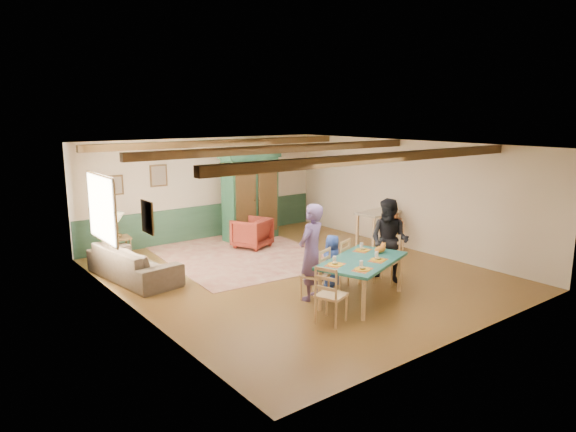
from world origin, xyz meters
TOP-DOWN VIEW (x-y plane):
  - floor at (0.00, 0.00)m, footprint 8.00×8.00m
  - wall_back at (0.00, 4.00)m, footprint 7.00×0.02m
  - wall_left at (-3.50, 0.00)m, footprint 0.02×8.00m
  - wall_right at (3.50, 0.00)m, footprint 0.02×8.00m
  - ceiling at (0.00, 0.00)m, footprint 7.00×8.00m
  - wainscot_back at (0.00, 3.98)m, footprint 6.95×0.03m
  - ceiling_beam_front at (0.00, -2.30)m, footprint 6.95×0.16m
  - ceiling_beam_mid at (0.00, 0.40)m, footprint 6.95×0.16m
  - ceiling_beam_back at (0.00, 3.00)m, footprint 6.95×0.16m
  - window_left at (-3.47, 1.70)m, footprint 0.06×1.60m
  - picture_left_wall at (-3.47, -0.60)m, footprint 0.04×0.42m
  - picture_back_a at (-1.30, 3.97)m, footprint 0.45×0.04m
  - picture_back_b at (-2.40, 3.97)m, footprint 0.38×0.04m
  - dining_table at (-0.06, -1.94)m, footprint 2.08×1.59m
  - dining_chair_far_left at (-0.70, -1.39)m, footprint 0.56×0.57m
  - dining_chair_far_right at (0.07, -1.11)m, footprint 0.56×0.57m
  - dining_chair_end_left at (-1.17, -2.35)m, footprint 0.57×0.56m
  - dining_chair_end_right at (1.04, -1.54)m, footprint 0.57×0.56m
  - person_man at (-0.73, -1.31)m, footprint 0.75×0.62m
  - person_woman at (1.14, -1.51)m, footprint 0.88×0.99m
  - person_child at (0.04, -1.03)m, footprint 0.58×0.48m
  - cat at (0.50, -1.85)m, footprint 0.40×0.26m
  - place_setting_near_left at (-0.51, -2.38)m, footprint 0.49×0.43m
  - place_setting_near_center at (0.12, -2.15)m, footprint 0.49×0.43m
  - place_setting_far_left at (-0.68, -1.90)m, footprint 0.49×0.43m
  - place_setting_far_right at (0.38, -1.51)m, footprint 0.49×0.43m
  - area_rug at (-0.15, 1.92)m, footprint 3.80×4.41m
  - armoire at (0.90, 3.16)m, footprint 1.65×0.73m
  - armchair at (0.42, 2.38)m, footprint 1.07×1.08m
  - sofa at (-2.88, 1.77)m, footprint 1.22×2.45m
  - end_table at (-2.72, 3.04)m, footprint 0.55×0.55m
  - table_lamp at (-2.72, 3.04)m, footprint 0.34×0.34m
  - counter_table at (2.90, 0.43)m, footprint 1.18×0.76m
  - bar_stool_left at (3.05, 0.01)m, footprint 0.46×0.49m
  - bar_stool_right at (3.24, 0.22)m, footprint 0.44×0.48m

SIDE VIEW (x-z plane):
  - floor at x=0.00m, z-range 0.00..0.00m
  - area_rug at x=-0.15m, z-range 0.00..0.01m
  - end_table at x=-2.72m, z-range 0.00..0.61m
  - sofa at x=-2.88m, z-range 0.00..0.69m
  - armchair at x=0.42m, z-range 0.00..0.76m
  - dining_table at x=-0.06m, z-range 0.00..0.77m
  - wainscot_back at x=0.00m, z-range 0.00..0.90m
  - counter_table at x=2.90m, z-range 0.00..0.93m
  - dining_chair_far_left at x=-0.70m, z-range 0.00..0.97m
  - dining_chair_far_right at x=0.07m, z-range 0.00..0.97m
  - dining_chair_end_left at x=-1.17m, z-range 0.00..0.97m
  - dining_chair_end_right at x=1.04m, z-range 0.00..0.97m
  - person_child at x=0.04m, z-range 0.00..1.03m
  - bar_stool_left at x=3.05m, z-range 0.00..1.14m
  - bar_stool_right at x=3.24m, z-range 0.00..1.16m
  - place_setting_near_left at x=-0.51m, z-range 0.77..0.88m
  - place_setting_near_center at x=0.12m, z-range 0.77..0.88m
  - place_setting_far_left at x=-0.68m, z-range 0.77..0.88m
  - place_setting_far_right at x=0.38m, z-range 0.77..0.88m
  - person_woman at x=1.14m, z-range 0.00..1.69m
  - cat at x=0.50m, z-range 0.77..0.95m
  - table_lamp at x=-2.72m, z-range 0.61..1.16m
  - person_man at x=-0.73m, z-range 0.00..1.77m
  - armoire at x=0.90m, z-range 0.00..2.29m
  - wall_back at x=0.00m, z-range 0.00..2.70m
  - wall_left at x=-3.50m, z-range 0.00..2.70m
  - wall_right at x=3.50m, z-range 0.00..2.70m
  - window_left at x=-3.47m, z-range 0.90..2.20m
  - picture_back_b at x=-2.40m, z-range 1.41..1.89m
  - picture_left_wall at x=-3.47m, z-range 1.49..2.01m
  - picture_back_a at x=-1.30m, z-range 1.52..2.08m
  - ceiling_beam_front at x=0.00m, z-range 2.53..2.69m
  - ceiling_beam_mid at x=0.00m, z-range 2.53..2.69m
  - ceiling_beam_back at x=0.00m, z-range 2.53..2.69m
  - ceiling at x=0.00m, z-range 2.69..2.71m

